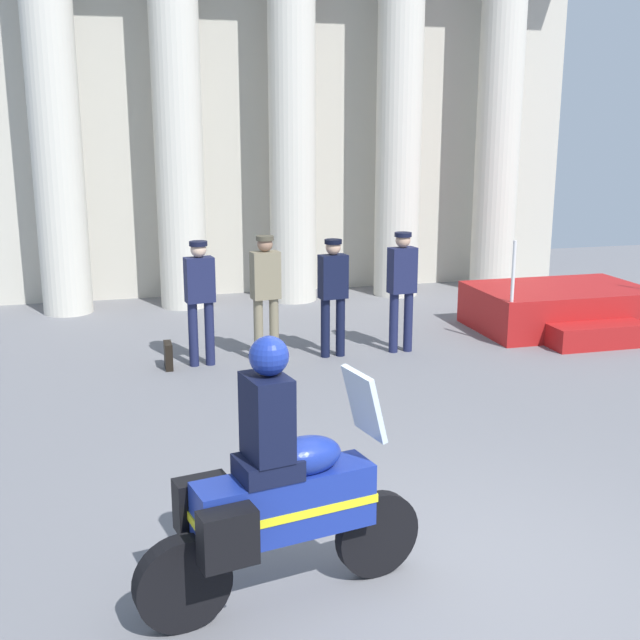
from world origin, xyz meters
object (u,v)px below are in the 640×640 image
officer_in_row_1 (266,288)px  briefcase_on_ground (168,356)px  motorcycle_with_rider (275,496)px  officer_in_row_0 (200,293)px  reviewing_stand (561,309)px  officer_in_row_3 (402,282)px  officer_in_row_2 (333,288)px

officer_in_row_1 → briefcase_on_ground: bearing=-5.9°
motorcycle_with_rider → briefcase_on_ground: bearing=81.5°
officer_in_row_0 → motorcycle_with_rider: size_ratio=0.82×
reviewing_stand → officer_in_row_3: officer_in_row_3 is taller
officer_in_row_0 → reviewing_stand: bearing=177.3°
officer_in_row_3 → motorcycle_with_rider: (-3.01, -5.69, -0.23)m
reviewing_stand → motorcycle_with_rider: bearing=-133.5°
officer_in_row_2 → briefcase_on_ground: (-2.29, -0.00, -0.80)m
officer_in_row_0 → officer_in_row_3: (2.85, -0.05, 0.01)m
reviewing_stand → officer_in_row_2: bearing=-172.2°
reviewing_stand → officer_in_row_0: size_ratio=1.59×
officer_in_row_2 → motorcycle_with_rider: 6.05m
officer_in_row_1 → briefcase_on_ground: officer_in_row_1 is taller
officer_in_row_0 → briefcase_on_ground: (-0.46, -0.04, -0.83)m
motorcycle_with_rider → briefcase_on_ground: size_ratio=5.76×
officer_in_row_0 → briefcase_on_ground: 0.94m
reviewing_stand → officer_in_row_0: (-5.77, -0.50, 0.68)m
motorcycle_with_rider → briefcase_on_ground: motorcycle_with_rider is taller
officer_in_row_1 → officer_in_row_3: officer_in_row_1 is taller
officer_in_row_1 → officer_in_row_2: officer_in_row_1 is taller
officer_in_row_0 → officer_in_row_2: 1.84m
officer_in_row_3 → motorcycle_with_rider: bearing=54.4°
reviewing_stand → motorcycle_with_rider: 8.62m
reviewing_stand → officer_in_row_1: bearing=-174.2°
officer_in_row_3 → officer_in_row_0: bearing=-8.7°
officer_in_row_1 → officer_in_row_2: size_ratio=1.05×
officer_in_row_1 → briefcase_on_ground: (-1.35, -0.04, -0.85)m
officer_in_row_3 → briefcase_on_ground: size_ratio=4.80×
officer_in_row_1 → motorcycle_with_rider: 5.84m
briefcase_on_ground → officer_in_row_0: bearing=4.9°
reviewing_stand → briefcase_on_ground: (-6.23, -0.54, -0.15)m
reviewing_stand → motorcycle_with_rider: size_ratio=1.31×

